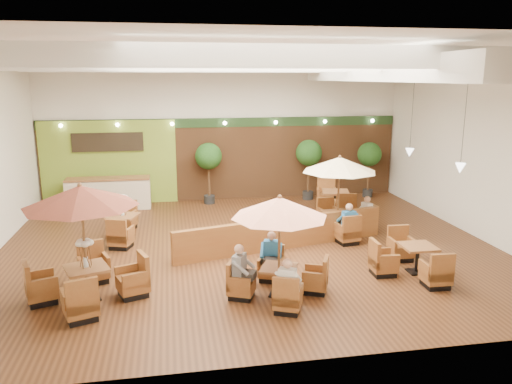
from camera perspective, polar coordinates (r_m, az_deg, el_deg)
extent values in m
plane|color=#381E0F|center=(14.43, -0.83, -6.30)|extent=(14.00, 14.00, 0.00)
cube|color=silver|center=(19.67, -3.67, 7.08)|extent=(14.00, 0.04, 5.50)
cube|color=silver|center=(8.01, 5.96, -1.65)|extent=(14.00, 0.04, 5.50)
cube|color=silver|center=(16.39, 24.16, 4.79)|extent=(0.04, 12.00, 5.50)
cube|color=white|center=(13.64, -0.91, 16.07)|extent=(14.00, 12.00, 0.04)
cube|color=brown|center=(19.76, -3.60, 3.74)|extent=(13.90, 0.10, 3.20)
cube|color=#1E3819|center=(19.57, -3.66, 7.93)|extent=(13.90, 0.12, 0.35)
cube|color=olive|center=(19.71, -16.41, 3.21)|extent=(5.00, 0.08, 3.20)
cube|color=black|center=(19.52, -16.59, 5.49)|extent=(2.60, 0.08, 0.70)
cube|color=white|center=(14.59, 13.19, 13.38)|extent=(0.60, 11.00, 0.60)
cube|color=white|center=(9.70, 2.97, 15.25)|extent=(13.60, 0.12, 0.45)
cube|color=white|center=(12.34, 0.08, 14.77)|extent=(13.60, 0.12, 0.45)
cube|color=white|center=(14.91, -1.72, 14.46)|extent=(13.60, 0.12, 0.45)
cube|color=white|center=(17.58, -3.03, 14.22)|extent=(13.60, 0.12, 0.45)
cylinder|color=black|center=(14.80, 22.83, 8.63)|extent=(0.01, 0.01, 3.20)
cone|color=white|center=(14.98, 22.30, 2.53)|extent=(0.28, 0.28, 0.28)
cylinder|color=black|center=(17.40, 17.49, 9.54)|extent=(0.01, 0.01, 3.20)
cone|color=white|center=(17.55, 17.14, 4.33)|extent=(0.28, 0.28, 0.28)
sphere|color=#FFEAC6|center=(19.60, -21.42, 7.08)|extent=(0.14, 0.14, 0.14)
sphere|color=#FFEAC6|center=(19.31, -15.56, 7.42)|extent=(0.14, 0.14, 0.14)
sphere|color=#FFEAC6|center=(19.22, -9.57, 7.69)|extent=(0.14, 0.14, 0.14)
sphere|color=#FFEAC6|center=(19.34, -3.58, 7.87)|extent=(0.14, 0.14, 0.14)
sphere|color=#FFEAC6|center=(19.67, 2.27, 7.97)|extent=(0.14, 0.14, 0.14)
sphere|color=#FFEAC6|center=(20.18, 7.89, 7.99)|extent=(0.14, 0.14, 0.14)
sphere|color=#FFEAC6|center=(20.88, 13.17, 7.93)|extent=(0.14, 0.14, 0.14)
cube|color=beige|center=(19.15, -16.46, -0.27)|extent=(3.00, 0.70, 1.10)
cube|color=brown|center=(19.03, -16.57, 1.49)|extent=(3.00, 0.75, 0.06)
cube|color=brown|center=(14.19, 3.16, -4.74)|extent=(6.32, 1.76, 0.90)
cube|color=brown|center=(11.54, -18.82, -8.24)|extent=(1.10, 1.10, 0.06)
cylinder|color=black|center=(11.67, -18.69, -9.86)|extent=(0.10, 0.10, 0.66)
cube|color=black|center=(11.80, -18.57, -11.44)|extent=(0.58, 0.58, 0.04)
cube|color=brown|center=(10.83, -19.41, -12.14)|extent=(0.80, 0.80, 0.32)
cube|color=brown|center=(10.50, -20.24, -11.20)|extent=(0.62, 0.31, 0.71)
cube|color=brown|center=(10.71, -21.05, -11.39)|extent=(0.27, 0.55, 0.28)
cube|color=brown|center=(10.79, -17.94, -10.94)|extent=(0.27, 0.55, 0.28)
cube|color=black|center=(10.93, -19.31, -13.24)|extent=(0.71, 0.71, 0.14)
cube|color=brown|center=(12.57, -18.04, -8.48)|extent=(0.80, 0.80, 0.32)
cube|color=brown|center=(12.68, -17.57, -6.80)|extent=(0.62, 0.31, 0.71)
cube|color=brown|center=(12.56, -16.79, -7.43)|extent=(0.27, 0.55, 0.28)
cube|color=brown|center=(12.45, -19.42, -7.80)|extent=(0.27, 0.55, 0.28)
cube|color=black|center=(12.65, -17.96, -9.46)|extent=(0.71, 0.71, 0.14)
cube|color=brown|center=(11.88, -23.30, -10.19)|extent=(0.80, 0.80, 0.32)
cube|color=brown|center=(11.63, -22.34, -8.99)|extent=(0.31, 0.62, 0.71)
cube|color=brown|center=(12.08, -23.57, -8.81)|extent=(0.55, 0.27, 0.28)
cube|color=brown|center=(11.54, -23.20, -9.80)|extent=(0.55, 0.27, 0.28)
cube|color=black|center=(11.97, -23.20, -11.22)|extent=(0.71, 0.71, 0.14)
cube|color=brown|center=(11.58, -13.91, -10.09)|extent=(0.80, 0.80, 0.32)
cube|color=brown|center=(11.57, -15.19, -8.56)|extent=(0.31, 0.62, 0.71)
cube|color=brown|center=(11.24, -13.53, -9.67)|extent=(0.55, 0.27, 0.28)
cube|color=brown|center=(11.76, -14.38, -8.68)|extent=(0.55, 0.27, 0.28)
cube|color=black|center=(11.67, -13.85, -11.14)|extent=(0.71, 0.71, 0.14)
cylinder|color=brown|center=(11.36, -19.01, -5.72)|extent=(0.06, 0.06, 2.52)
cone|color=#5D281B|center=(11.08, -19.42, -0.42)|extent=(2.42, 2.42, 0.45)
sphere|color=brown|center=(11.03, -19.51, 0.74)|extent=(0.10, 0.10, 0.10)
cylinder|color=silver|center=(11.49, -18.87, -7.58)|extent=(0.10, 0.10, 0.22)
cube|color=brown|center=(11.19, 2.64, -8.68)|extent=(0.99, 0.99, 0.05)
cylinder|color=black|center=(11.30, 2.62, -10.14)|extent=(0.09, 0.09, 0.58)
cube|color=black|center=(11.43, 2.60, -11.57)|extent=(0.52, 0.52, 0.04)
cube|color=brown|center=(10.58, 3.63, -12.20)|extent=(0.72, 0.72, 0.28)
cube|color=brown|center=(10.31, 4.44, -11.31)|extent=(0.54, 0.30, 0.62)
cube|color=brown|center=(10.55, 2.24, -11.21)|extent=(0.26, 0.47, 0.25)
cube|color=brown|center=(10.47, 5.06, -11.44)|extent=(0.26, 0.47, 0.25)
cube|color=black|center=(10.67, 3.61, -13.19)|extent=(0.64, 0.64, 0.12)
cube|color=brown|center=(12.09, 1.74, -8.87)|extent=(0.72, 0.72, 0.28)
cube|color=brown|center=(12.17, 1.12, -7.38)|extent=(0.54, 0.30, 0.62)
cube|color=brown|center=(11.98, 2.96, -8.19)|extent=(0.26, 0.47, 0.25)
cube|color=brown|center=(12.07, 0.54, -7.99)|extent=(0.26, 0.47, 0.25)
cube|color=black|center=(12.17, 1.74, -9.76)|extent=(0.64, 0.64, 0.12)
cube|color=brown|center=(11.19, -1.67, -10.73)|extent=(0.72, 0.72, 0.28)
cube|color=brown|center=(11.20, -0.66, -9.23)|extent=(0.30, 0.54, 0.62)
cube|color=brown|center=(11.35, -1.33, -9.41)|extent=(0.47, 0.26, 0.25)
cube|color=brown|center=(10.89, -2.04, -10.40)|extent=(0.47, 0.26, 0.25)
cube|color=black|center=(11.27, -1.66, -11.68)|extent=(0.64, 0.64, 0.12)
cube|color=brown|center=(11.53, 6.77, -10.08)|extent=(0.72, 0.72, 0.28)
cube|color=brown|center=(11.29, 5.90, -9.11)|extent=(0.30, 0.54, 0.62)
cube|color=brown|center=(11.23, 6.63, -9.75)|extent=(0.47, 0.26, 0.25)
cube|color=brown|center=(11.70, 6.95, -8.80)|extent=(0.47, 0.26, 0.25)
cube|color=black|center=(11.61, 6.74, -11.00)|extent=(0.64, 0.64, 0.12)
cylinder|color=brown|center=(11.02, 2.66, -6.41)|extent=(0.06, 0.06, 2.21)
cone|color=#EA8F71|center=(10.75, 2.71, -1.74)|extent=(2.13, 2.13, 0.45)
sphere|color=brown|center=(10.69, 2.73, -0.55)|extent=(0.10, 0.10, 0.10)
cube|color=brown|center=(15.58, 9.31, -2.37)|extent=(0.92, 0.92, 0.06)
cylinder|color=black|center=(15.67, 9.27, -3.55)|extent=(0.10, 0.10, 0.63)
cube|color=black|center=(15.77, 9.23, -4.71)|extent=(0.49, 0.49, 0.04)
cube|color=brown|center=(14.88, 10.40, -4.76)|extent=(0.67, 0.67, 0.30)
cube|color=brown|center=(14.56, 10.64, -3.98)|extent=(0.60, 0.18, 0.67)
cube|color=brown|center=(14.69, 9.48, -4.17)|extent=(0.15, 0.53, 0.27)
cube|color=brown|center=(14.95, 11.36, -3.95)|extent=(0.15, 0.53, 0.27)
cube|color=black|center=(14.94, 10.37, -5.56)|extent=(0.60, 0.60, 0.13)
cube|color=brown|center=(16.51, 8.24, -2.90)|extent=(0.67, 0.67, 0.30)
cube|color=brown|center=(16.67, 8.13, -1.72)|extent=(0.60, 0.18, 0.67)
cube|color=brown|center=(16.58, 9.11, -2.17)|extent=(0.15, 0.53, 0.27)
cube|color=brown|center=(16.34, 7.39, -2.34)|extent=(0.15, 0.53, 0.27)
cube|color=black|center=(16.57, 8.21, -3.63)|extent=(0.60, 0.60, 0.13)
cube|color=brown|center=(15.42, 6.07, -3.98)|extent=(0.67, 0.67, 0.30)
cube|color=brown|center=(15.37, 7.02, -2.94)|extent=(0.18, 0.60, 0.67)
cube|color=brown|center=(15.61, 5.67, -3.03)|extent=(0.53, 0.15, 0.27)
cube|color=brown|center=(15.13, 6.52, -3.57)|extent=(0.53, 0.15, 0.27)
cube|color=black|center=(15.49, 6.06, -4.75)|extent=(0.60, 0.60, 0.13)
cube|color=brown|center=(16.00, 12.33, -3.58)|extent=(0.67, 0.67, 0.30)
cube|color=brown|center=(15.87, 11.51, -2.61)|extent=(0.18, 0.60, 0.67)
cube|color=brown|center=(15.72, 12.87, -3.18)|extent=(0.53, 0.15, 0.27)
cube|color=brown|center=(16.18, 11.87, -2.67)|extent=(0.53, 0.15, 0.27)
cube|color=black|center=(16.07, 12.29, -4.33)|extent=(0.60, 0.60, 0.13)
cylinder|color=brown|center=(15.45, 9.38, -0.57)|extent=(0.06, 0.06, 2.38)
cone|color=beige|center=(15.25, 9.52, 3.13)|extent=(2.29, 2.29, 0.45)
sphere|color=brown|center=(15.22, 9.55, 3.98)|extent=(0.10, 0.10, 0.10)
cube|color=brown|center=(15.53, -14.99, -2.67)|extent=(1.04, 1.04, 0.06)
cylinder|color=black|center=(15.62, -14.92, -3.86)|extent=(0.10, 0.10, 0.64)
cube|color=black|center=(15.72, -14.85, -5.04)|extent=(0.55, 0.55, 0.04)
cube|color=brown|center=(14.77, -15.19, -5.13)|extent=(0.76, 0.76, 0.31)
cube|color=brown|center=(14.45, -15.02, -4.32)|extent=(0.60, 0.28, 0.67)
cube|color=brown|center=(14.82, -16.22, -4.35)|extent=(0.24, 0.53, 0.27)
cube|color=brown|center=(14.60, -14.23, -4.49)|extent=(0.24, 0.53, 0.27)
cube|color=black|center=(14.83, -15.14, -5.95)|extent=(0.67, 0.67, 0.13)
cube|color=brown|center=(16.51, -14.65, -3.18)|extent=(0.76, 0.76, 0.31)
cube|color=brown|center=(16.67, -14.92, -2.01)|extent=(0.60, 0.28, 0.67)
cube|color=brown|center=(16.35, -13.79, -2.58)|extent=(0.24, 0.53, 0.27)
cube|color=brown|center=(16.57, -15.58, -2.48)|extent=(0.24, 0.53, 0.27)
cube|color=black|center=(16.57, -14.61, -3.91)|extent=(0.67, 0.67, 0.13)
cylinder|color=silver|center=(15.49, -15.02, -2.18)|extent=(0.10, 0.10, 0.22)
cube|color=brown|center=(13.03, 18.05, -5.95)|extent=(0.82, 0.82, 0.06)
cylinder|color=black|center=(13.14, 17.95, -7.31)|extent=(0.09, 0.09, 0.62)
cube|color=black|center=(13.25, 17.85, -8.65)|extent=(0.43, 0.43, 0.04)
cube|color=brown|center=(12.44, 19.85, -8.95)|extent=(0.60, 0.60, 0.30)
cube|color=brown|center=(12.14, 20.55, -8.11)|extent=(0.59, 0.11, 0.66)
cube|color=brown|center=(12.24, 18.78, -8.27)|extent=(0.09, 0.52, 0.26)
cube|color=brown|center=(12.50, 21.03, -8.01)|extent=(0.09, 0.52, 0.26)
cube|color=black|center=(12.52, 19.78, -9.88)|extent=(0.53, 0.53, 0.13)
cube|color=brown|center=(13.91, 16.22, -6.35)|extent=(0.60, 0.60, 0.30)
cube|color=brown|center=(14.03, 15.83, -4.95)|extent=(0.59, 0.11, 0.66)
cube|color=brown|center=(13.96, 17.29, -5.53)|extent=(0.09, 0.52, 0.26)
cube|color=brown|center=(13.74, 15.23, -5.70)|extent=(0.09, 0.52, 0.26)
cube|color=black|center=(13.98, 16.16, -7.19)|extent=(0.53, 0.53, 0.13)
cube|color=brown|center=(12.78, 14.34, -7.97)|extent=(0.60, 0.60, 0.30)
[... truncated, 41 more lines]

